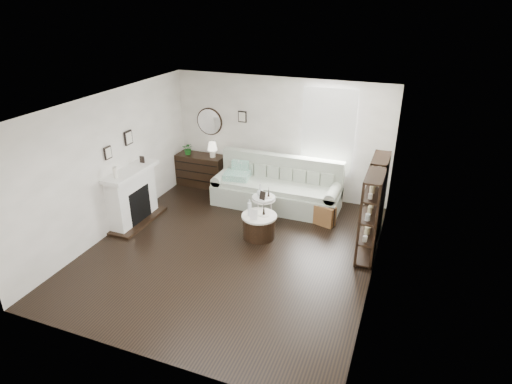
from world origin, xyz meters
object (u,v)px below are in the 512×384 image
at_px(drum_table, 259,226).
at_px(dresser, 201,170).
at_px(pedestal_table, 264,199).
at_px(sofa, 277,190).

bearing_deg(drum_table, dresser, 140.26).
bearing_deg(dresser, pedestal_table, -31.02).
relative_size(sofa, drum_table, 4.10).
bearing_deg(sofa, dresser, 169.59).
bearing_deg(dresser, drum_table, -39.74).
distance_m(dresser, pedestal_table, 2.44).
bearing_deg(pedestal_table, drum_table, -78.02).
bearing_deg(sofa, drum_table, -85.32).
relative_size(dresser, drum_table, 1.71).
relative_size(drum_table, pedestal_table, 1.17).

